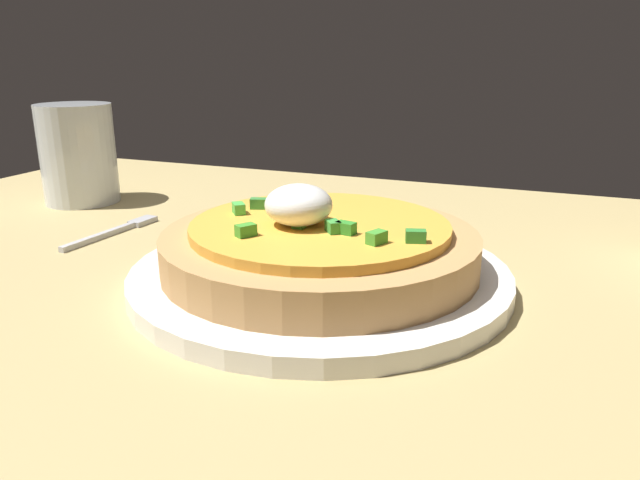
{
  "coord_description": "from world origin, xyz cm",
  "views": [
    {
      "loc": [
        13.3,
        -42.21,
        18.8
      ],
      "look_at": [
        -1.74,
        -4.47,
        5.91
      ],
      "focal_mm": 33.56,
      "sensor_mm": 36.0,
      "label": 1
    }
  ],
  "objects_px": {
    "pizza": "(319,244)",
    "fork": "(119,230)",
    "plate": "(320,275)",
    "cup_far": "(79,159)"
  },
  "relations": [
    {
      "from": "plate",
      "to": "cup_far",
      "type": "xyz_separation_m",
      "value": [
        -0.34,
        0.13,
        0.04
      ]
    },
    {
      "from": "pizza",
      "to": "fork",
      "type": "height_order",
      "value": "pizza"
    },
    {
      "from": "plate",
      "to": "cup_far",
      "type": "distance_m",
      "value": 0.37
    },
    {
      "from": "plate",
      "to": "fork",
      "type": "distance_m",
      "value": 0.23
    },
    {
      "from": "pizza",
      "to": "cup_far",
      "type": "distance_m",
      "value": 0.36
    },
    {
      "from": "plate",
      "to": "pizza",
      "type": "xyz_separation_m",
      "value": [
        -0.0,
        -0.0,
        0.02
      ]
    },
    {
      "from": "pizza",
      "to": "cup_far",
      "type": "relative_size",
      "value": 2.09
    },
    {
      "from": "plate",
      "to": "cup_far",
      "type": "bearing_deg",
      "value": 158.77
    },
    {
      "from": "pizza",
      "to": "cup_far",
      "type": "bearing_deg",
      "value": 158.67
    },
    {
      "from": "plate",
      "to": "cup_far",
      "type": "relative_size",
      "value": 2.52
    }
  ]
}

